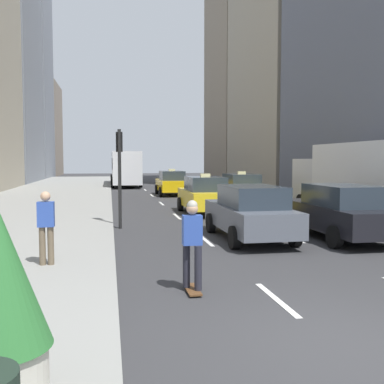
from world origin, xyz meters
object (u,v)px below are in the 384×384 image
Objects in this scene: skateboarder at (192,242)px; traffic_light_pole at (119,162)px; sedan_black_near at (250,212)px; box_truck at (361,180)px; sedan_silver_behind at (339,211)px; city_bus at (125,167)px; taxi_third at (240,189)px; pedestrian_near_curb at (46,224)px; taxi_lead at (171,183)px; taxi_second at (204,195)px.

traffic_light_pole is at bearing 97.86° from skateboarder.
box_truck is at bearing 28.02° from sedan_black_near.
city_bus is (-5.61, 31.02, 0.91)m from sedan_silver_behind.
taxi_third is 2.67× the size of pedestrian_near_curb.
pedestrian_near_curb is (-8.52, -2.68, 0.19)m from sedan_silver_behind.
taxi_third is 10.85m from sedan_silver_behind.
taxi_lead is 0.89× the size of sedan_silver_behind.
taxi_second and taxi_third have the same top height.
box_truck is (5.60, 2.98, 0.84)m from sedan_black_near.
city_bus reaches higher than sedan_black_near.
skateboarder reaches higher than sedan_black_near.
sedan_black_near is at bearing -90.00° from taxi_second.
sedan_silver_behind is (2.80, -7.26, -0.00)m from taxi_second.
sedan_black_near is at bearing -90.00° from taxi_lead.
sedan_black_near is 5.93m from skateboarder.
box_truck is (2.80, -7.47, 0.83)m from taxi_third.
taxi_lead is at bearing 98.64° from sedan_silver_behind.
taxi_third is at bearing -74.45° from city_bus.
city_bus is at bearing 85.08° from pedestrian_near_curb.
taxi_second is 0.38× the size of city_bus.
city_bus reaches higher than box_truck.
pedestrian_near_curb is 0.46× the size of traffic_light_pole.
city_bus is 1.38× the size of box_truck.
skateboarder is at bearing -135.68° from box_truck.
box_truck is at bearing -34.77° from taxi_second.
taxi_lead and taxi_third have the same top height.
city_bus is at bearing 87.63° from traffic_light_pole.
sedan_silver_behind is 31.54m from city_bus.
taxi_third is 20.96m from city_bus.
sedan_silver_behind is at bearing -129.67° from box_truck.
pedestrian_near_curb is (-8.52, -13.53, 0.19)m from taxi_third.
sedan_silver_behind is at bearing -68.92° from taxi_second.
traffic_light_pole reaches higher than skateboarder.
city_bus is 27.54m from traffic_light_pole.
traffic_light_pole reaches higher than pedestrian_near_curb.
pedestrian_near_curb is (-2.92, 2.14, 0.10)m from skateboarder.
skateboarder is 8.54m from traffic_light_pole.
traffic_light_pole is at bearing 179.20° from box_truck.
sedan_black_near is at bearing 28.30° from pedestrian_near_curb.
box_truck reaches higher than skateboarder.
box_truck reaches higher than taxi_lead.
taxi_third is at bearing 70.34° from skateboarder.
taxi_lead is 1.00× the size of taxi_third.
traffic_light_pole is (-6.75, 3.51, 1.53)m from sedan_silver_behind.
taxi_second reaches higher than pedestrian_near_curb.
box_truck is at bearing -0.80° from traffic_light_pole.
taxi_third is at bearing 47.40° from traffic_light_pole.
taxi_second is at bearing -83.25° from city_bus.
taxi_lead and taxi_second have the same top height.
box_truck reaches higher than pedestrian_near_curb.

